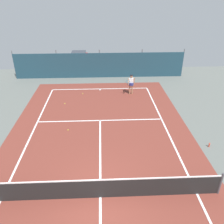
{
  "coord_description": "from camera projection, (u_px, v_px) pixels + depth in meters",
  "views": [
    {
      "loc": [
        0.17,
        -6.86,
        7.7
      ],
      "look_at": [
        0.76,
        5.89,
        0.9
      ],
      "focal_mm": 37.04,
      "sensor_mm": 36.0,
      "label": 1
    }
  ],
  "objects": [
    {
      "name": "parked_car",
      "position": [
        79.0,
        60.0,
        25.38
      ],
      "size": [
        2.04,
        4.21,
        1.68
      ],
      "rotation": [
        0.0,
        0.0,
        3.15
      ],
      "color": "maroon",
      "rests_on": "ground"
    },
    {
      "name": "court_surface",
      "position": [
        100.0,
        197.0,
        9.66
      ],
      "size": [
        11.02,
        26.6,
        0.01
      ],
      "color": "brown",
      "rests_on": "ground"
    },
    {
      "name": "ground_plane",
      "position": [
        100.0,
        197.0,
        9.66
      ],
      "size": [
        36.0,
        36.0,
        0.0
      ],
      "primitive_type": "plane",
      "color": "slate"
    },
    {
      "name": "tennis_ball_by_sideline",
      "position": [
        65.0,
        104.0,
        17.51
      ],
      "size": [
        0.07,
        0.07,
        0.07
      ],
      "primitive_type": "sphere",
      "color": "#CCDB33",
      "rests_on": "ground"
    },
    {
      "name": "tennis_player",
      "position": [
        131.0,
        83.0,
        18.74
      ],
      "size": [
        0.75,
        0.73,
        1.64
      ],
      "rotation": [
        0.0,
        0.0,
        3.05
      ],
      "color": "#9E7051",
      "rests_on": "ground"
    },
    {
      "name": "tennis_ball_midcourt",
      "position": [
        83.0,
        94.0,
        19.16
      ],
      "size": [
        0.07,
        0.07,
        0.07
      ],
      "primitive_type": "sphere",
      "color": "#CCDB33",
      "rests_on": "ground"
    },
    {
      "name": "back_fence",
      "position": [
        100.0,
        69.0,
        22.95
      ],
      "size": [
        16.3,
        0.98,
        2.7
      ],
      "color": "#1E3D4C",
      "rests_on": "ground"
    },
    {
      "name": "tennis_ball_near_player",
      "position": [
        68.0,
        130.0,
        14.22
      ],
      "size": [
        0.07,
        0.07,
        0.07
      ],
      "primitive_type": "sphere",
      "color": "#CCDB33",
      "rests_on": "ground"
    },
    {
      "name": "water_bottle",
      "position": [
        209.0,
        145.0,
        12.7
      ],
      "size": [
        0.08,
        0.08,
        0.24
      ],
      "primitive_type": "cylinder",
      "color": "#D84C38",
      "rests_on": "ground"
    },
    {
      "name": "tennis_net",
      "position": [
        100.0,
        188.0,
        9.42
      ],
      "size": [
        10.12,
        0.1,
        1.1
      ],
      "color": "black",
      "rests_on": "ground"
    }
  ]
}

